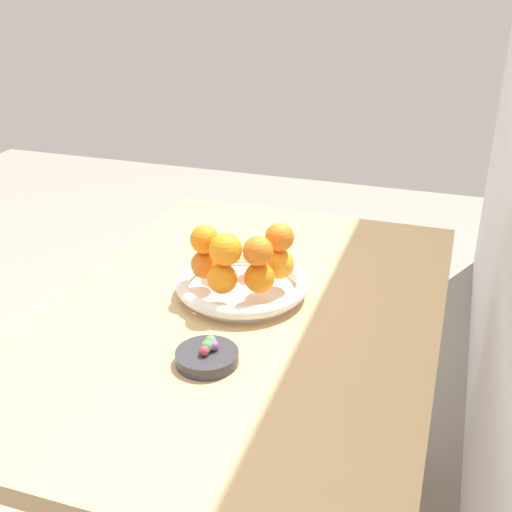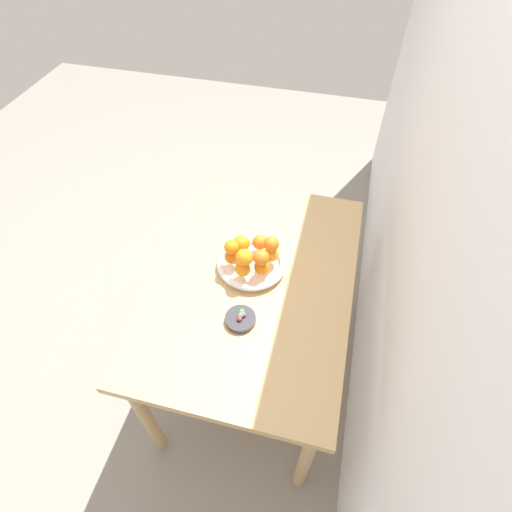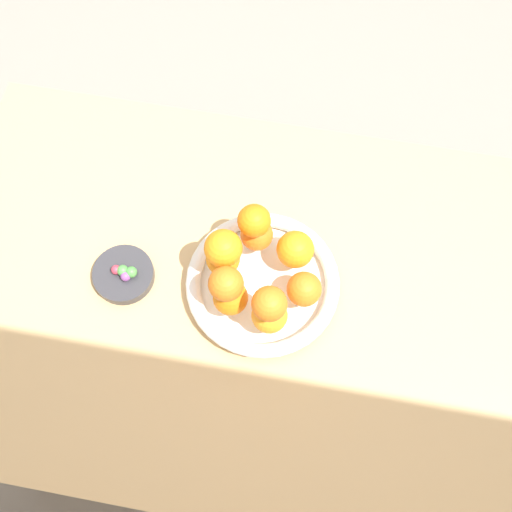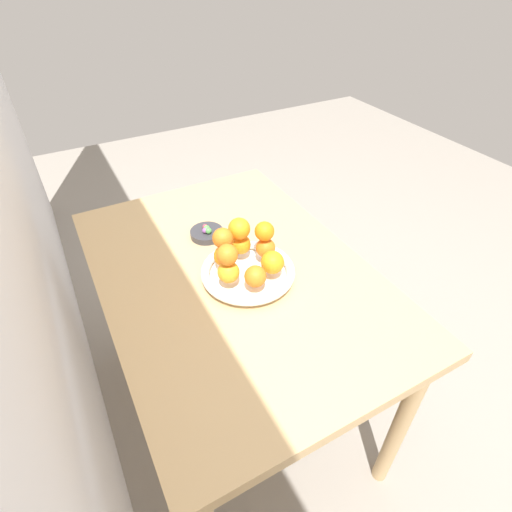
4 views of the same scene
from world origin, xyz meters
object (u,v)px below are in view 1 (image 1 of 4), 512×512
(orange_1, at_px, (259,278))
(candy_ball_1, at_px, (208,341))
(candy_dish, at_px, (206,357))
(candy_ball_2, at_px, (202,350))
(dining_table, at_px, (245,345))
(fruit_bowl, at_px, (242,285))
(orange_7, at_px, (258,251))
(orange_0, at_px, (222,279))
(orange_9, at_px, (204,239))
(orange_3, at_px, (260,251))
(orange_8, at_px, (280,237))
(candy_ball_0, at_px, (214,345))
(candy_ball_3, at_px, (205,346))
(orange_6, at_px, (226,249))
(orange_5, at_px, (205,265))
(orange_2, at_px, (279,264))
(orange_4, at_px, (226,250))

(orange_1, height_order, candy_ball_1, orange_1)
(candy_ball_1, bearing_deg, candy_dish, 6.99)
(candy_dish, height_order, candy_ball_2, candy_ball_2)
(dining_table, height_order, candy_ball_1, candy_ball_1)
(fruit_bowl, xyz_separation_m, orange_7, (0.05, 0.05, 0.11))
(orange_0, distance_m, orange_9, 0.09)
(orange_3, bearing_deg, orange_8, 47.84)
(orange_9, xyz_separation_m, candy_ball_0, (0.21, 0.10, -0.10))
(orange_3, relative_size, candy_ball_1, 2.90)
(orange_3, xyz_separation_m, candy_ball_3, (0.32, 0.01, -0.04))
(orange_1, relative_size, orange_8, 1.03)
(orange_9, relative_size, candy_ball_2, 3.25)
(orange_6, bearing_deg, candy_ball_0, 13.56)
(orange_5, bearing_deg, orange_9, 30.76)
(orange_6, distance_m, orange_7, 0.06)
(candy_dish, distance_m, orange_1, 0.22)
(orange_0, bearing_deg, orange_6, 127.63)
(orange_5, distance_m, orange_8, 0.16)
(orange_8, bearing_deg, orange_2, -166.23)
(orange_6, height_order, candy_ball_3, orange_6)
(candy_dish, xyz_separation_m, candy_ball_3, (-0.00, -0.00, 0.02))
(orange_1, distance_m, candy_ball_1, 0.19)
(candy_dish, xyz_separation_m, orange_7, (-0.20, 0.03, 0.12))
(orange_9, distance_m, candy_ball_3, 0.26)
(orange_5, xyz_separation_m, candy_ball_0, (0.22, 0.10, -0.04))
(candy_dish, bearing_deg, orange_6, -170.41)
(candy_ball_2, bearing_deg, orange_3, -179.18)
(orange_3, height_order, candy_ball_0, orange_3)
(orange_6, relative_size, orange_9, 1.12)
(orange_8, xyz_separation_m, candy_ball_1, (0.26, -0.05, -0.10))
(orange_2, xyz_separation_m, candy_ball_2, (0.29, -0.05, -0.04))
(orange_3, relative_size, orange_8, 1.04)
(candy_dish, height_order, orange_1, orange_1)
(orange_2, distance_m, orange_4, 0.13)
(candy_ball_0, bearing_deg, candy_ball_3, -59.93)
(fruit_bowl, bearing_deg, orange_8, 107.32)
(orange_3, distance_m, orange_7, 0.14)
(orange_0, bearing_deg, candy_ball_0, 15.92)
(candy_ball_2, bearing_deg, candy_ball_0, 146.97)
(orange_2, bearing_deg, orange_3, -131.59)
(orange_5, xyz_separation_m, orange_8, (-0.05, 0.14, 0.06))
(orange_8, distance_m, candy_ball_1, 0.28)
(candy_ball_0, bearing_deg, candy_ball_2, -33.03)
(fruit_bowl, bearing_deg, candy_dish, 5.03)
(orange_2, height_order, candy_ball_2, orange_2)
(orange_6, height_order, orange_9, orange_6)
(orange_1, bearing_deg, candy_ball_0, -5.61)
(dining_table, distance_m, orange_9, 0.24)
(candy_ball_2, xyz_separation_m, candy_ball_3, (-0.01, 0.00, 0.00))
(candy_dish, xyz_separation_m, orange_6, (-0.18, -0.03, 0.12))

